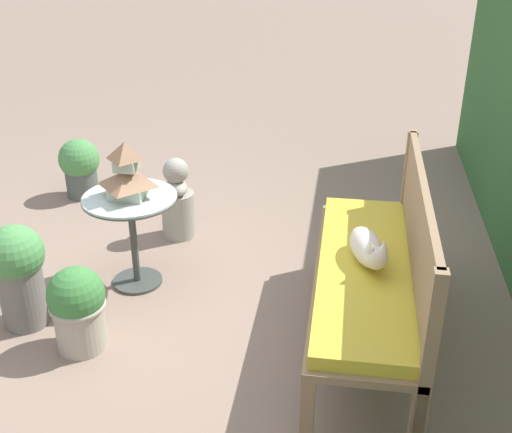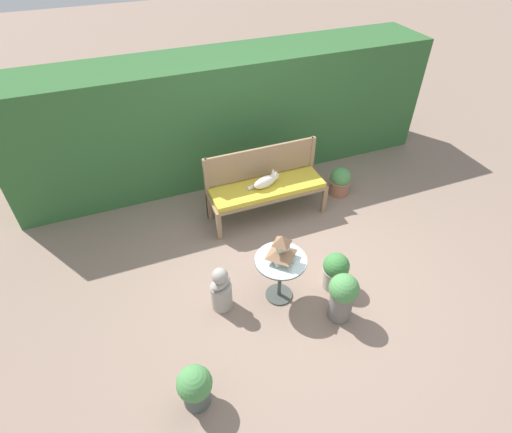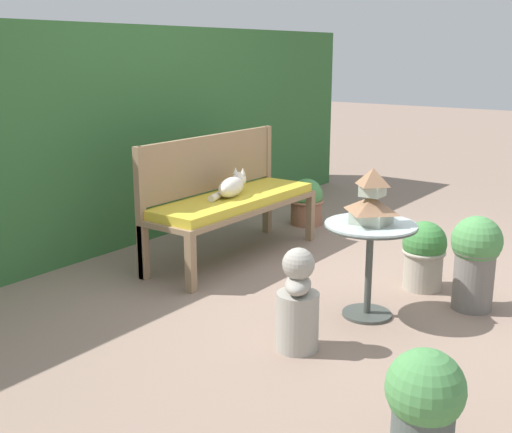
% 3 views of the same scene
% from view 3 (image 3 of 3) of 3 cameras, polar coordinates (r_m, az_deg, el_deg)
% --- Properties ---
extents(ground, '(30.00, 30.00, 0.00)m').
position_cam_3_polar(ground, '(4.57, 8.73, -6.49)').
color(ground, gray).
extents(foliage_hedge_back, '(6.40, 1.02, 1.83)m').
position_cam_3_polar(foliage_hedge_back, '(5.93, -13.50, 7.27)').
color(foliage_hedge_back, '#336633').
rests_on(foliage_hedge_back, ground).
extents(garden_bench, '(1.63, 0.52, 0.51)m').
position_cam_3_polar(garden_bench, '(5.09, -1.94, 1.07)').
color(garden_bench, '#937556').
rests_on(garden_bench, ground).
extents(bench_backrest, '(1.63, 0.06, 0.98)m').
position_cam_3_polar(bench_backrest, '(5.18, -4.05, 4.21)').
color(bench_backrest, '#937556').
rests_on(bench_backrest, ground).
extents(cat, '(0.47, 0.24, 0.20)m').
position_cam_3_polar(cat, '(5.04, -2.17, 2.72)').
color(cat, silver).
rests_on(cat, garden_bench).
extents(patio_table, '(0.57, 0.57, 0.60)m').
position_cam_3_polar(patio_table, '(4.01, 10.09, -2.46)').
color(patio_table, '#424742').
rests_on(patio_table, ground).
extents(pagoda_birdhouse, '(0.28, 0.28, 0.34)m').
position_cam_3_polar(pagoda_birdhouse, '(3.94, 10.27, 1.44)').
color(pagoda_birdhouse, '#B2BCA8').
rests_on(pagoda_birdhouse, patio_table).
extents(garden_bust, '(0.29, 0.24, 0.59)m').
position_cam_3_polar(garden_bust, '(3.58, 3.73, -7.86)').
color(garden_bust, '#A39E93').
rests_on(garden_bust, ground).
extents(potted_plant_bench_left, '(0.32, 0.32, 0.48)m').
position_cam_3_polar(potted_plant_bench_left, '(2.76, 14.74, -15.70)').
color(potted_plant_bench_left, '#4C5651').
rests_on(potted_plant_bench_left, ground).
extents(potted_plant_hedge_corner, '(0.32, 0.32, 0.62)m').
position_cam_3_polar(potted_plant_hedge_corner, '(4.32, 18.92, -3.48)').
color(potted_plant_hedge_corner, slate).
rests_on(potted_plant_hedge_corner, ground).
extents(potted_plant_path_edge, '(0.30, 0.30, 0.49)m').
position_cam_3_polar(potted_plant_path_edge, '(4.62, 14.70, -3.23)').
color(potted_plant_path_edge, '#ADA393').
rests_on(potted_plant_path_edge, ground).
extents(potted_plant_table_near, '(0.33, 0.33, 0.44)m').
position_cam_3_polar(potted_plant_table_near, '(6.17, 4.51, 1.29)').
color(potted_plant_table_near, '#9E664C').
rests_on(potted_plant_table_near, ground).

